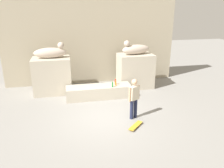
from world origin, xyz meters
TOP-DOWN VIEW (x-y plane):
  - ground_plane at (0.00, 0.00)m, footprint 40.00×40.00m
  - facade_wall at (0.00, 4.90)m, footprint 9.85×0.60m
  - pedestal_left at (-2.24, 3.34)m, footprint 1.89×1.27m
  - pedestal_right at (2.24, 3.34)m, footprint 1.89×1.27m
  - statue_reclining_left at (-2.20, 3.35)m, footprint 1.62×0.61m
  - statue_reclining_right at (2.20, 3.34)m, footprint 1.68×0.86m
  - ledge_block at (0.00, 2.18)m, footprint 3.20×0.89m
  - skater at (1.06, -0.26)m, footprint 0.50×0.33m
  - skateboard at (0.93, -0.98)m, footprint 0.71×0.70m
  - bottle_green at (0.64, 1.89)m, footprint 0.06×0.06m
  - bottle_red at (0.88, 2.27)m, footprint 0.08×0.08m
  - bottle_orange at (0.85, 2.08)m, footprint 0.06×0.06m

SIDE VIEW (x-z plane):
  - ground_plane at x=0.00m, z-range 0.00..0.00m
  - skateboard at x=0.93m, z-range 0.02..0.10m
  - ledge_block at x=0.00m, z-range 0.00..0.61m
  - bottle_orange at x=0.85m, z-range 0.59..0.85m
  - bottle_green at x=0.64m, z-range 0.59..0.89m
  - bottle_red at x=0.88m, z-range 0.59..0.89m
  - skater at x=1.06m, z-range 0.09..1.76m
  - pedestal_left at x=-2.24m, z-range 0.00..1.86m
  - pedestal_right at x=2.24m, z-range 0.00..1.86m
  - statue_reclining_left at x=-2.20m, z-range 1.76..2.53m
  - statue_reclining_right at x=2.20m, z-range 1.76..2.53m
  - facade_wall at x=0.00m, z-range 0.00..5.03m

